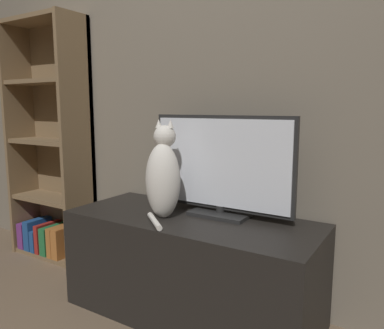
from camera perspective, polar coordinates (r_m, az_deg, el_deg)
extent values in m
cube|color=#756B5B|center=(2.18, 4.50, 13.55)|extent=(4.80, 0.05, 2.60)
cube|color=black|center=(2.08, -0.13, -15.26)|extent=(1.34, 0.55, 0.54)
cube|color=black|center=(2.02, 4.32, -7.50)|extent=(0.31, 0.19, 0.02)
cylinder|color=black|center=(2.01, 4.33, -6.76)|extent=(0.04, 0.04, 0.03)
cube|color=black|center=(1.96, 4.52, 0.26)|extent=(0.80, 0.02, 0.50)
cube|color=white|center=(1.95, 4.33, 0.21)|extent=(0.76, 0.01, 0.46)
ellipsoid|color=silver|center=(1.94, -4.46, -2.51)|extent=(0.22, 0.21, 0.39)
ellipsoid|color=black|center=(2.00, -3.83, -2.74)|extent=(0.11, 0.08, 0.21)
sphere|color=silver|center=(1.94, -4.19, 4.27)|extent=(0.14, 0.14, 0.12)
cone|color=silver|center=(1.95, -5.10, 6.23)|extent=(0.04, 0.04, 0.04)
cone|color=silver|center=(1.92, -3.31, 6.22)|extent=(0.04, 0.04, 0.04)
cylinder|color=silver|center=(1.88, -5.74, -8.58)|extent=(0.20, 0.17, 0.03)
cube|color=brown|center=(3.19, -24.47, 3.50)|extent=(0.03, 0.28, 1.74)
cube|color=brown|center=(2.69, -17.06, 3.07)|extent=(0.03, 0.28, 1.74)
cube|color=brown|center=(3.01, -19.18, 3.53)|extent=(0.66, 0.03, 1.74)
cube|color=brown|center=(3.12, -20.21, -12.46)|extent=(0.60, 0.25, 0.03)
cube|color=brown|center=(3.00, -20.63, -4.82)|extent=(0.60, 0.25, 0.03)
cube|color=brown|center=(2.93, -21.08, 3.31)|extent=(0.60, 0.25, 0.03)
cube|color=brown|center=(2.93, -21.54, 11.64)|extent=(0.60, 0.25, 0.03)
cube|color=brown|center=(2.99, -22.03, 19.82)|extent=(0.60, 0.25, 0.03)
cube|color=#6B2D75|center=(3.26, -23.40, -9.63)|extent=(0.07, 0.19, 0.20)
cube|color=navy|center=(3.20, -22.42, -9.63)|extent=(0.06, 0.22, 0.23)
cube|color=navy|center=(3.15, -21.99, -10.53)|extent=(0.05, 0.18, 0.16)
cube|color=maroon|center=(3.11, -21.08, -10.19)|extent=(0.04, 0.22, 0.22)
cube|color=#236B38|center=(3.06, -20.23, -10.56)|extent=(0.07, 0.23, 0.21)
cube|color=#AD662D|center=(2.99, -19.71, -10.86)|extent=(0.05, 0.18, 0.22)
cube|color=#AD662D|center=(2.95, -18.73, -11.02)|extent=(0.06, 0.21, 0.22)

